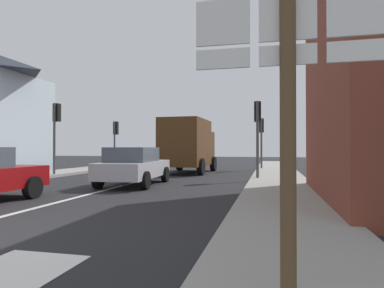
{
  "coord_description": "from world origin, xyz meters",
  "views": [
    {
      "loc": [
        5.49,
        -3.97,
        1.46
      ],
      "look_at": [
        1.47,
        13.36,
        1.65
      ],
      "focal_mm": 31.43,
      "sensor_mm": 36.0,
      "label": 1
    }
  ],
  "objects_px": {
    "route_sign_post": "(288,85)",
    "delivery_truck": "(188,144)",
    "traffic_light_far_left": "(115,134)",
    "traffic_light_near_left": "(56,122)",
    "traffic_light_near_right": "(258,122)",
    "sedan_far": "(134,166)",
    "traffic_light_far_right": "(261,132)"
  },
  "relations": [
    {
      "from": "traffic_light_far_right",
      "to": "traffic_light_near_right",
      "type": "xyz_separation_m",
      "value": [
        0.0,
        -7.04,
        0.12
      ]
    },
    {
      "from": "traffic_light_far_left",
      "to": "traffic_light_near_right",
      "type": "bearing_deg",
      "value": -32.59
    },
    {
      "from": "traffic_light_near_left",
      "to": "traffic_light_far_right",
      "type": "bearing_deg",
      "value": 36.49
    },
    {
      "from": "route_sign_post",
      "to": "traffic_light_near_right",
      "type": "distance_m",
      "value": 12.14
    },
    {
      "from": "sedan_far",
      "to": "route_sign_post",
      "type": "distance_m",
      "value": 10.66
    },
    {
      "from": "sedan_far",
      "to": "traffic_light_near_right",
      "type": "height_order",
      "value": "traffic_light_near_right"
    },
    {
      "from": "route_sign_post",
      "to": "traffic_light_near_left",
      "type": "bearing_deg",
      "value": 131.98
    },
    {
      "from": "delivery_truck",
      "to": "traffic_light_far_right",
      "type": "distance_m",
      "value": 5.33
    },
    {
      "from": "sedan_far",
      "to": "traffic_light_far_left",
      "type": "bearing_deg",
      "value": 119.72
    },
    {
      "from": "traffic_light_near_left",
      "to": "delivery_truck",
      "type": "bearing_deg",
      "value": 34.34
    },
    {
      "from": "delivery_truck",
      "to": "traffic_light_far_left",
      "type": "distance_m",
      "value": 6.48
    },
    {
      "from": "delivery_truck",
      "to": "traffic_light_near_right",
      "type": "height_order",
      "value": "traffic_light_near_right"
    },
    {
      "from": "traffic_light_near_left",
      "to": "traffic_light_near_right",
      "type": "distance_m",
      "value": 9.94
    },
    {
      "from": "traffic_light_far_right",
      "to": "traffic_light_far_left",
      "type": "xyz_separation_m",
      "value": [
        -9.93,
        -0.69,
        -0.05
      ]
    },
    {
      "from": "delivery_truck",
      "to": "traffic_light_far_left",
      "type": "bearing_deg",
      "value": 155.64
    },
    {
      "from": "traffic_light_far_left",
      "to": "delivery_truck",
      "type": "bearing_deg",
      "value": -24.36
    },
    {
      "from": "delivery_truck",
      "to": "route_sign_post",
      "type": "xyz_separation_m",
      "value": [
        4.75,
        -15.8,
        0.35
      ]
    },
    {
      "from": "traffic_light_far_right",
      "to": "traffic_light_near_left",
      "type": "bearing_deg",
      "value": -143.51
    },
    {
      "from": "delivery_truck",
      "to": "traffic_light_far_left",
      "type": "relative_size",
      "value": 1.54
    },
    {
      "from": "sedan_far",
      "to": "traffic_light_far_right",
      "type": "distance_m",
      "value": 11.14
    },
    {
      "from": "delivery_truck",
      "to": "route_sign_post",
      "type": "height_order",
      "value": "route_sign_post"
    },
    {
      "from": "delivery_truck",
      "to": "traffic_light_near_right",
      "type": "bearing_deg",
      "value": -42.23
    },
    {
      "from": "traffic_light_far_right",
      "to": "traffic_light_near_right",
      "type": "relative_size",
      "value": 0.95
    },
    {
      "from": "route_sign_post",
      "to": "delivery_truck",
      "type": "bearing_deg",
      "value": 106.74
    },
    {
      "from": "traffic_light_near_right",
      "to": "traffic_light_far_left",
      "type": "xyz_separation_m",
      "value": [
        -9.93,
        6.35,
        -0.17
      ]
    },
    {
      "from": "sedan_far",
      "to": "route_sign_post",
      "type": "height_order",
      "value": "route_sign_post"
    },
    {
      "from": "delivery_truck",
      "to": "traffic_light_far_left",
      "type": "height_order",
      "value": "traffic_light_far_left"
    },
    {
      "from": "traffic_light_near_left",
      "to": "traffic_light_near_right",
      "type": "relative_size",
      "value": 1.05
    },
    {
      "from": "sedan_far",
      "to": "traffic_light_far_right",
      "type": "relative_size",
      "value": 1.28
    },
    {
      "from": "traffic_light_near_left",
      "to": "traffic_light_far_left",
      "type": "bearing_deg",
      "value": 90.0
    },
    {
      "from": "sedan_far",
      "to": "traffic_light_far_right",
      "type": "height_order",
      "value": "traffic_light_far_right"
    },
    {
      "from": "delivery_truck",
      "to": "traffic_light_far_left",
      "type": "xyz_separation_m",
      "value": [
        -5.86,
        2.65,
        0.78
      ]
    }
  ]
}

